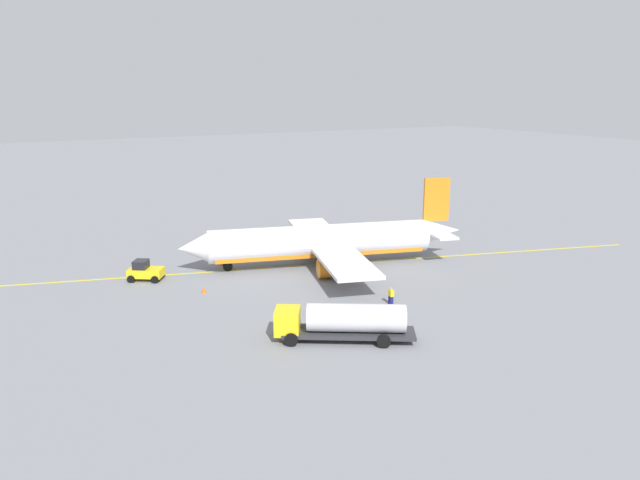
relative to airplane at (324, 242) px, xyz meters
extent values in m
plane|color=slate|center=(0.46, -0.13, -2.72)|extent=(400.00, 400.00, 0.00)
cylinder|color=white|center=(0.46, -0.13, 0.17)|extent=(25.77, 10.82, 3.78)
cube|color=orange|center=(0.46, -0.13, -0.87)|extent=(24.21, 9.76, 1.06)
cone|color=white|center=(14.20, -4.13, 0.17)|extent=(4.45, 4.48, 3.63)
cone|color=white|center=(-13.95, 4.06, 0.55)|extent=(5.70, 4.48, 3.21)
cube|color=orange|center=(-13.27, 3.86, 4.46)|extent=(3.17, 1.24, 5.20)
cube|color=white|center=(-13.27, 3.86, 0.57)|extent=(4.65, 8.74, 0.24)
cube|color=white|center=(-0.50, 0.14, -0.30)|extent=(12.12, 27.17, 0.36)
cylinder|color=orange|center=(1.72, 4.91, -1.55)|extent=(3.66, 2.91, 2.10)
cylinder|color=orange|center=(-1.18, -5.07, -1.55)|extent=(3.66, 2.91, 2.10)
cylinder|color=#4C4C51|center=(10.76, -3.13, -1.56)|extent=(0.24, 0.24, 1.21)
cylinder|color=black|center=(10.76, -3.13, -2.17)|extent=(1.17, 0.69, 1.10)
cylinder|color=#4C4C51|center=(-0.73, 2.92, -1.56)|extent=(0.24, 0.24, 1.21)
cylinder|color=black|center=(-0.73, 2.92, -2.17)|extent=(1.17, 0.69, 1.10)
cylinder|color=#4C4C51|center=(-2.18, -2.07, -1.56)|extent=(0.24, 0.24, 1.21)
cylinder|color=black|center=(-2.18, -2.07, -2.17)|extent=(1.17, 0.69, 1.10)
cube|color=#2D2D33|center=(8.83, 19.63, -2.02)|extent=(10.50, 7.77, 0.30)
cube|color=yellow|center=(13.08, 17.02, -1.07)|extent=(2.96, 3.09, 2.00)
cube|color=black|center=(13.85, 16.55, -0.67)|extent=(1.18, 1.79, 0.90)
cylinder|color=silver|center=(8.32, 19.95, -0.72)|extent=(8.01, 6.14, 2.30)
cylinder|color=black|center=(13.40, 18.30, -2.17)|extent=(1.12, 0.87, 1.10)
cylinder|color=black|center=(12.09, 16.17, -2.17)|extent=(1.12, 0.87, 1.10)
cylinder|color=black|center=(7.10, 22.16, -2.17)|extent=(1.12, 0.87, 1.10)
cylinder|color=black|center=(5.79, 20.03, -2.17)|extent=(1.12, 0.87, 1.10)
cube|color=yellow|center=(19.58, -4.35, -1.87)|extent=(4.11, 3.64, 0.90)
cube|color=black|center=(20.00, -4.62, -0.97)|extent=(2.05, 2.11, 0.90)
cylinder|color=black|center=(17.94, -4.47, -2.32)|extent=(0.83, 0.69, 0.80)
cylinder|color=black|center=(19.04, -2.80, -2.32)|extent=(0.83, 0.69, 0.80)
cylinder|color=black|center=(20.12, -5.90, -2.32)|extent=(0.83, 0.69, 0.80)
cylinder|color=black|center=(21.21, -4.22, -2.32)|extent=(0.83, 0.69, 0.80)
cube|color=navy|center=(0.92, 14.57, -2.29)|extent=(0.37, 0.47, 0.85)
cube|color=yellow|center=(0.92, 14.57, -1.57)|extent=(0.41, 0.56, 0.60)
sphere|color=tan|center=(0.92, 14.57, -1.13)|extent=(0.24, 0.24, 0.24)
cone|color=#F2590F|center=(15.45, 2.61, -2.42)|extent=(0.53, 0.53, 0.59)
cone|color=#F2590F|center=(10.55, -5.55, -2.37)|extent=(0.63, 0.63, 0.70)
cube|color=yellow|center=(0.46, -0.13, -2.71)|extent=(78.24, 23.02, 0.01)
camera|label=1|loc=(32.32, 56.96, 17.17)|focal=32.68mm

